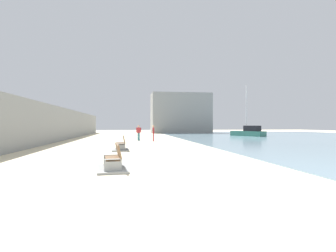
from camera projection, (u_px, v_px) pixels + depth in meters
name	position (u px, v px, depth m)	size (l,w,h in m)	color
ground_plane	(130.00, 142.00, 25.41)	(120.00, 120.00, 0.00)	beige
seawall	(48.00, 124.00, 24.30)	(0.80, 64.00, 3.54)	gray
bench_near	(113.00, 164.00, 9.94)	(1.31, 2.20, 0.98)	gray
bench_far	(121.00, 147.00, 17.59)	(1.18, 2.14, 0.98)	gray
person_walking	(139.00, 132.00, 28.20)	(0.53, 0.22, 1.66)	teal
person_standing	(153.00, 132.00, 26.94)	(0.22, 0.53, 1.66)	#B22D33
boat_mid_bay	(249.00, 132.00, 38.70)	(3.89, 5.34, 7.49)	#337060
harbor_building	(180.00, 113.00, 54.61)	(12.00, 6.00, 8.11)	gray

